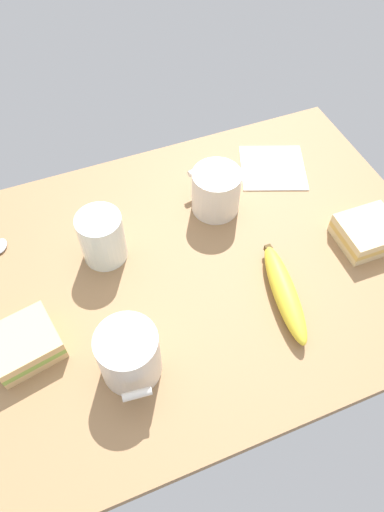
# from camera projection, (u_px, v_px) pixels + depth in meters

# --- Properties ---
(tabletop) EXTENTS (0.90, 0.64, 0.02)m
(tabletop) POSITION_uv_depth(u_px,v_px,m) (192.00, 269.00, 0.85)
(tabletop) COLOR #936D47
(tabletop) RESTS_ON ground
(coffee_mug_black) EXTENTS (0.09, 0.12, 0.10)m
(coffee_mug_black) POSITION_uv_depth(u_px,v_px,m) (129.00, 355.00, 0.69)
(coffee_mug_black) COLOR silver
(coffee_mug_black) RESTS_ON tabletop
(coffee_mug_milky) EXTENTS (0.09, 0.12, 0.09)m
(coffee_mug_milky) POSITION_uv_depth(u_px,v_px,m) (216.00, 191.00, 0.89)
(coffee_mug_milky) COLOR silver
(coffee_mug_milky) RESTS_ON tabletop
(sandwich_main) EXTENTS (0.12, 0.11, 0.04)m
(sandwich_main) POSITION_uv_depth(u_px,v_px,m) (24.00, 344.00, 0.73)
(sandwich_main) COLOR #DBB77A
(sandwich_main) RESTS_ON tabletop
(sandwich_side) EXTENTS (0.11, 0.10, 0.04)m
(sandwich_side) POSITION_uv_depth(u_px,v_px,m) (367.00, 233.00, 0.86)
(sandwich_side) COLOR beige
(sandwich_side) RESTS_ON tabletop
(glass_of_milk) EXTENTS (0.08, 0.08, 0.10)m
(glass_of_milk) POSITION_uv_depth(u_px,v_px,m) (102.00, 239.00, 0.82)
(glass_of_milk) COLOR silver
(glass_of_milk) RESTS_ON tabletop
(banana) EXTENTS (0.07, 0.20, 0.04)m
(banana) POSITION_uv_depth(u_px,v_px,m) (284.00, 292.00, 0.79)
(banana) COLOR yellow
(banana) RESTS_ON tabletop
(paper_napkin) EXTENTS (0.17, 0.17, 0.00)m
(paper_napkin) POSITION_uv_depth(u_px,v_px,m) (273.00, 168.00, 0.99)
(paper_napkin) COLOR white
(paper_napkin) RESTS_ON tabletop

